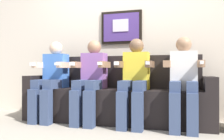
{
  "coord_description": "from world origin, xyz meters",
  "views": [
    {
      "loc": [
        0.9,
        -2.83,
        0.69
      ],
      "look_at": [
        0.0,
        0.15,
        0.7
      ],
      "focal_mm": 38.76,
      "sensor_mm": 36.0,
      "label": 1
    }
  ],
  "objects_px": {
    "couch": "(116,99)",
    "person_rightmost": "(184,78)",
    "person_leftmost": "(52,77)",
    "person_right_center": "(135,77)",
    "person_left_center": "(91,77)"
  },
  "relations": [
    {
      "from": "person_leftmost",
      "to": "person_rightmost",
      "type": "distance_m",
      "value": 1.77
    },
    {
      "from": "person_right_center",
      "to": "person_rightmost",
      "type": "height_order",
      "value": "same"
    },
    {
      "from": "couch",
      "to": "person_rightmost",
      "type": "distance_m",
      "value": 0.95
    },
    {
      "from": "person_leftmost",
      "to": "person_right_center",
      "type": "xyz_separation_m",
      "value": [
        1.18,
        0.0,
        0.0
      ]
    },
    {
      "from": "person_right_center",
      "to": "person_left_center",
      "type": "bearing_deg",
      "value": 180.0
    },
    {
      "from": "person_leftmost",
      "to": "person_rightmost",
      "type": "bearing_deg",
      "value": 0.02
    },
    {
      "from": "person_left_center",
      "to": "person_right_center",
      "type": "relative_size",
      "value": 1.0
    },
    {
      "from": "person_leftmost",
      "to": "person_right_center",
      "type": "relative_size",
      "value": 1.0
    },
    {
      "from": "couch",
      "to": "person_leftmost",
      "type": "height_order",
      "value": "person_leftmost"
    },
    {
      "from": "person_right_center",
      "to": "person_rightmost",
      "type": "relative_size",
      "value": 1.0
    },
    {
      "from": "person_left_center",
      "to": "person_rightmost",
      "type": "bearing_deg",
      "value": 0.02
    },
    {
      "from": "person_leftmost",
      "to": "person_right_center",
      "type": "bearing_deg",
      "value": 0.0
    },
    {
      "from": "person_left_center",
      "to": "person_right_center",
      "type": "distance_m",
      "value": 0.59
    },
    {
      "from": "couch",
      "to": "person_rightmost",
      "type": "xyz_separation_m",
      "value": [
        0.89,
        -0.17,
        0.29
      ]
    },
    {
      "from": "couch",
      "to": "person_left_center",
      "type": "relative_size",
      "value": 2.26
    }
  ]
}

